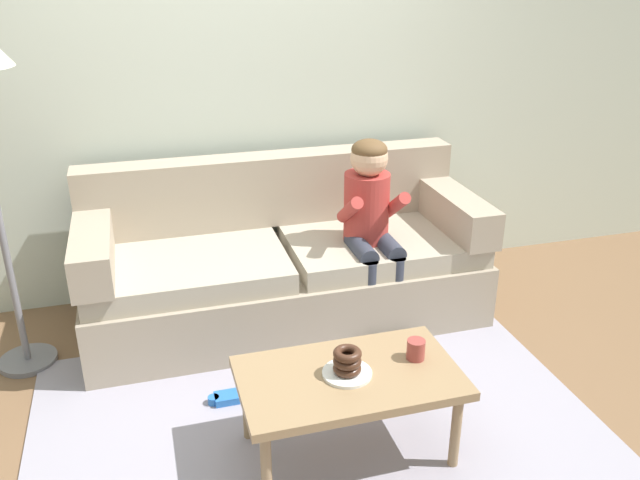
% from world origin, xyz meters
% --- Properties ---
extents(ground, '(10.00, 10.00, 0.00)m').
position_xyz_m(ground, '(0.00, 0.00, 0.00)').
color(ground, brown).
extents(wall_back, '(8.00, 0.10, 2.80)m').
position_xyz_m(wall_back, '(0.00, 1.40, 1.40)').
color(wall_back, beige).
rests_on(wall_back, ground).
extents(area_rug, '(2.60, 1.87, 0.01)m').
position_xyz_m(area_rug, '(0.00, -0.25, 0.01)').
color(area_rug, '#9993A3').
rests_on(area_rug, ground).
extents(couch, '(2.29, 0.90, 0.93)m').
position_xyz_m(couch, '(0.10, 0.85, 0.34)').
color(couch, tan).
rests_on(couch, ground).
extents(coffee_table, '(0.93, 0.54, 0.41)m').
position_xyz_m(coffee_table, '(0.09, -0.41, 0.37)').
color(coffee_table, '#937551').
rests_on(coffee_table, ground).
extents(person_child, '(0.34, 0.58, 1.10)m').
position_xyz_m(person_child, '(0.56, 0.64, 0.67)').
color(person_child, '#AD3833').
rests_on(person_child, ground).
extents(plate, '(0.21, 0.21, 0.01)m').
position_xyz_m(plate, '(0.08, -0.42, 0.42)').
color(plate, white).
rests_on(plate, coffee_table).
extents(donut, '(0.17, 0.17, 0.04)m').
position_xyz_m(donut, '(0.08, -0.42, 0.45)').
color(donut, '#422619').
rests_on(donut, plate).
extents(donut_second, '(0.12, 0.12, 0.04)m').
position_xyz_m(donut_second, '(0.08, -0.42, 0.48)').
color(donut_second, '#422619').
rests_on(donut_second, donut).
extents(donut_third, '(0.16, 0.16, 0.04)m').
position_xyz_m(donut_third, '(0.08, -0.42, 0.52)').
color(donut_third, '#422619').
rests_on(donut_third, donut_second).
extents(mug, '(0.08, 0.08, 0.09)m').
position_xyz_m(mug, '(0.40, -0.38, 0.46)').
color(mug, '#993D38').
rests_on(mug, coffee_table).
extents(toy_controller, '(0.23, 0.09, 0.05)m').
position_xyz_m(toy_controller, '(-0.36, 0.08, 0.03)').
color(toy_controller, blue).
rests_on(toy_controller, ground).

